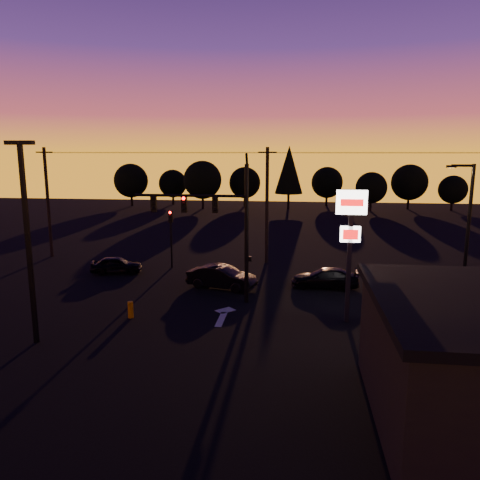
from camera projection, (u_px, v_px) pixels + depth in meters
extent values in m
plane|color=black|center=(208.00, 326.00, 23.64)|extent=(120.00, 120.00, 0.00)
cube|color=beige|center=(221.00, 319.00, 24.55)|extent=(0.35, 2.20, 0.01)
cube|color=beige|center=(225.00, 310.00, 25.92)|extent=(1.20, 1.20, 0.01)
cylinder|color=black|center=(247.00, 235.00, 26.61)|extent=(0.24, 0.24, 8.00)
cylinder|color=black|center=(247.00, 160.00, 25.82)|extent=(0.14, 0.52, 0.76)
cylinder|color=black|center=(190.00, 196.00, 26.59)|extent=(6.50, 0.16, 0.16)
cube|color=black|center=(215.00, 205.00, 26.51)|extent=(0.32, 0.22, 0.95)
sphere|color=black|center=(215.00, 199.00, 26.31)|extent=(0.18, 0.18, 0.18)
sphere|color=black|center=(215.00, 204.00, 26.37)|extent=(0.18, 0.18, 0.18)
sphere|color=black|center=(215.00, 209.00, 26.43)|extent=(0.18, 0.18, 0.18)
cube|color=black|center=(184.00, 204.00, 26.72)|extent=(0.32, 0.22, 0.95)
sphere|color=#FF0705|center=(183.00, 198.00, 26.53)|extent=(0.18, 0.18, 0.18)
sphere|color=black|center=(184.00, 204.00, 26.59)|extent=(0.18, 0.18, 0.18)
sphere|color=black|center=(184.00, 209.00, 26.64)|extent=(0.18, 0.18, 0.18)
cube|color=black|center=(154.00, 204.00, 26.94)|extent=(0.32, 0.22, 0.95)
sphere|color=black|center=(153.00, 198.00, 26.74)|extent=(0.18, 0.18, 0.18)
sphere|color=black|center=(153.00, 203.00, 26.80)|extent=(0.18, 0.18, 0.18)
sphere|color=black|center=(153.00, 208.00, 26.86)|extent=(0.18, 0.18, 0.18)
cube|color=black|center=(250.00, 259.00, 26.85)|extent=(0.22, 0.18, 0.28)
cylinder|color=black|center=(171.00, 244.00, 35.11)|extent=(0.14, 0.14, 3.60)
cube|color=black|center=(171.00, 217.00, 34.72)|extent=(0.30, 0.20, 0.90)
sphere|color=#FF0705|center=(170.00, 213.00, 34.54)|extent=(0.18, 0.18, 0.18)
sphere|color=black|center=(170.00, 216.00, 34.59)|extent=(0.18, 0.18, 0.18)
sphere|color=black|center=(170.00, 220.00, 34.65)|extent=(0.18, 0.18, 0.18)
cube|color=black|center=(29.00, 247.00, 20.77)|extent=(0.18, 0.18, 9.00)
cube|color=black|center=(12.00, 143.00, 19.96)|extent=(0.55, 0.30, 0.18)
cube|color=black|center=(27.00, 143.00, 19.87)|extent=(0.55, 0.30, 0.18)
cube|color=black|center=(349.00, 261.00, 23.67)|extent=(0.22, 0.22, 6.40)
cube|color=white|center=(352.00, 202.00, 23.10)|extent=(1.50, 0.25, 1.20)
cube|color=red|center=(352.00, 203.00, 22.97)|extent=(1.10, 0.02, 0.35)
cube|color=white|center=(350.00, 234.00, 23.40)|extent=(1.00, 0.22, 0.80)
cube|color=red|center=(351.00, 235.00, 23.28)|extent=(0.75, 0.02, 0.50)
cylinder|color=black|center=(468.00, 235.00, 26.58)|extent=(0.20, 0.20, 8.00)
cylinder|color=black|center=(463.00, 166.00, 25.92)|extent=(1.20, 0.14, 0.14)
cube|color=black|center=(451.00, 166.00, 26.00)|extent=(0.50, 0.22, 0.14)
plane|color=#FFB759|center=(451.00, 168.00, 26.02)|extent=(0.35, 0.35, 0.00)
cylinder|color=black|center=(48.00, 203.00, 38.36)|extent=(0.26, 0.26, 9.00)
cube|color=black|center=(44.00, 152.00, 37.59)|extent=(1.40, 0.10, 0.10)
cylinder|color=black|center=(267.00, 206.00, 36.21)|extent=(0.26, 0.26, 9.00)
cube|color=black|center=(267.00, 152.00, 35.44)|extent=(1.40, 0.10, 0.10)
cylinder|color=black|center=(150.00, 153.00, 35.94)|extent=(18.00, 0.02, 0.02)
cylinder|color=black|center=(153.00, 152.00, 36.51)|extent=(18.00, 0.02, 0.02)
cylinder|color=black|center=(155.00, 153.00, 37.11)|extent=(18.00, 0.02, 0.02)
cylinder|color=black|center=(391.00, 153.00, 33.79)|extent=(18.00, 0.02, 0.02)
cylinder|color=black|center=(390.00, 152.00, 34.36)|extent=(18.00, 0.02, 0.02)
cylinder|color=black|center=(388.00, 153.00, 34.96)|extent=(18.00, 0.02, 0.02)
cube|color=black|center=(411.00, 334.00, 18.91)|extent=(2.20, 0.05, 1.60)
cylinder|color=#C47702|center=(131.00, 310.00, 24.72)|extent=(0.29, 0.29, 0.88)
cylinder|color=black|center=(132.00, 201.00, 74.87)|extent=(0.36, 0.36, 1.62)
sphere|color=black|center=(131.00, 181.00, 74.26)|extent=(5.36, 5.36, 5.36)
cylinder|color=black|center=(173.00, 200.00, 77.10)|extent=(0.36, 0.36, 1.38)
sphere|color=black|center=(173.00, 184.00, 76.58)|extent=(4.54, 4.54, 4.54)
cylinder|color=black|center=(203.00, 203.00, 71.47)|extent=(0.36, 0.36, 1.75)
sphere|color=black|center=(203.00, 180.00, 70.81)|extent=(5.77, 5.78, 5.78)
cylinder|color=black|center=(245.00, 201.00, 74.68)|extent=(0.36, 0.36, 1.50)
sphere|color=black|center=(245.00, 183.00, 74.11)|extent=(4.95, 4.95, 4.95)
cylinder|color=black|center=(288.00, 201.00, 70.83)|extent=(0.36, 0.36, 2.38)
cone|color=black|center=(289.00, 170.00, 69.94)|extent=(4.18, 4.18, 7.12)
cylinder|color=black|center=(326.00, 201.00, 75.07)|extent=(0.36, 0.36, 1.50)
sphere|color=black|center=(327.00, 182.00, 74.51)|extent=(4.95, 4.95, 4.95)
cylinder|color=black|center=(370.00, 206.00, 68.52)|extent=(0.36, 0.36, 1.38)
sphere|color=black|center=(371.00, 188.00, 68.00)|extent=(4.54, 4.54, 4.54)
cylinder|color=black|center=(408.00, 204.00, 70.70)|extent=(0.36, 0.36, 1.62)
sphere|color=black|center=(409.00, 182.00, 70.09)|extent=(5.36, 5.36, 5.36)
cylinder|color=black|center=(451.00, 206.00, 69.04)|extent=(0.36, 0.36, 1.25)
sphere|color=black|center=(453.00, 190.00, 68.57)|extent=(4.12, 4.12, 4.12)
imported|color=black|center=(116.00, 265.00, 33.72)|extent=(3.82, 2.14, 1.23)
imported|color=black|center=(222.00, 277.00, 30.01)|extent=(4.72, 2.69, 1.47)
imported|color=black|center=(325.00, 278.00, 30.19)|extent=(4.43, 1.98, 1.26)
imported|color=black|center=(466.00, 334.00, 20.64)|extent=(4.39, 6.03, 1.52)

